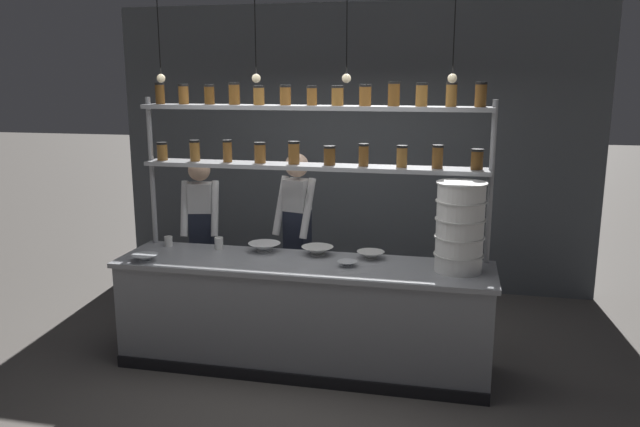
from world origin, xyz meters
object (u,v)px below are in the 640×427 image
object	(u,v)px
container_stack	(460,227)
prep_bowl_near_left	(371,255)
spice_shelf_unit	(313,140)
serving_cup_by_board	(219,243)
chef_center	(297,230)
prep_bowl_near_right	(264,247)
serving_cup_front	(168,241)
prep_bowl_center_front	(347,264)
chef_left	(202,231)
prep_bowl_center_back	(145,258)
prep_bowl_far_left	(317,251)

from	to	relation	value
container_stack	prep_bowl_near_left	bearing A→B (deg)	165.49
spice_shelf_unit	serving_cup_by_board	world-z (taller)	spice_shelf_unit
chef_center	prep_bowl_near_right	distance (m)	0.50
serving_cup_front	prep_bowl_center_front	bearing A→B (deg)	-9.18
spice_shelf_unit	prep_bowl_near_right	size ratio (longest dim) A/B	10.57
spice_shelf_unit	prep_bowl_near_right	bearing A→B (deg)	-168.73
serving_cup_by_board	spice_shelf_unit	bearing A→B (deg)	5.94
spice_shelf_unit	serving_cup_front	bearing A→B (deg)	-176.21
prep_bowl_near_left	serving_cup_front	bearing A→B (deg)	179.47
chef_center	prep_bowl_near_left	bearing A→B (deg)	-17.18
chef_left	prep_bowl_center_back	bearing A→B (deg)	-110.45
prep_bowl_near_left	prep_bowl_center_front	bearing A→B (deg)	-121.06
prep_bowl_center_front	prep_bowl_center_back	world-z (taller)	prep_bowl_center_back
serving_cup_front	spice_shelf_unit	bearing A→B (deg)	3.79
chef_center	chef_left	bearing A→B (deg)	-163.58
prep_bowl_near_left	serving_cup_front	world-z (taller)	serving_cup_front
prep_bowl_center_back	chef_left	bearing A→B (deg)	83.22
chef_left	prep_bowl_near_right	distance (m)	0.89
chef_left	container_stack	distance (m)	2.54
spice_shelf_unit	prep_bowl_center_front	distance (m)	1.09
prep_bowl_center_front	serving_cup_by_board	distance (m)	1.24
serving_cup_front	serving_cup_by_board	distance (m)	0.49
prep_bowl_near_right	serving_cup_front	size ratio (longest dim) A/B	3.19
chef_left	serving_cup_by_board	world-z (taller)	chef_left
chef_left	prep_bowl_near_left	distance (m)	1.78
spice_shelf_unit	prep_bowl_center_front	bearing A→B (deg)	-44.76
prep_bowl_near_left	prep_bowl_near_right	world-z (taller)	prep_bowl_near_right
spice_shelf_unit	prep_bowl_near_right	distance (m)	1.04
chef_left	prep_bowl_near_right	xyz separation A→B (m)	(0.77, -0.44, -0.00)
chef_left	prep_bowl_far_left	world-z (taller)	chef_left
prep_bowl_far_left	prep_bowl_near_left	bearing A→B (deg)	-1.89
chef_center	serving_cup_by_board	distance (m)	0.76
container_stack	prep_bowl_center_back	world-z (taller)	container_stack
container_stack	prep_bowl_near_right	bearing A→B (deg)	172.88
chef_center	container_stack	size ratio (longest dim) A/B	2.44
prep_bowl_near_right	serving_cup_front	world-z (taller)	serving_cup_front
chef_center	prep_bowl_far_left	world-z (taller)	chef_center
prep_bowl_center_back	prep_bowl_near_right	xyz separation A→B (m)	(0.88, 0.50, 0.01)
prep_bowl_center_back	prep_bowl_far_left	size ratio (longest dim) A/B	0.79
prep_bowl_center_back	serving_cup_front	world-z (taller)	serving_cup_front
prep_bowl_near_left	prep_bowl_far_left	bearing A→B (deg)	178.11
serving_cup_by_board	chef_center	bearing A→B (deg)	37.61
chef_center	prep_bowl_near_right	world-z (taller)	chef_center
chef_left	serving_cup_front	world-z (taller)	chef_left
spice_shelf_unit	prep_bowl_center_front	xyz separation A→B (m)	(0.37, -0.36, -0.96)
prep_bowl_center_back	spice_shelf_unit	bearing A→B (deg)	23.93
chef_center	container_stack	distance (m)	1.65
chef_left	container_stack	xyz separation A→B (m)	(2.44, -0.64, 0.32)
chef_left	chef_center	bearing A→B (deg)	-12.20
chef_left	prep_bowl_near_left	bearing A→B (deg)	-28.55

